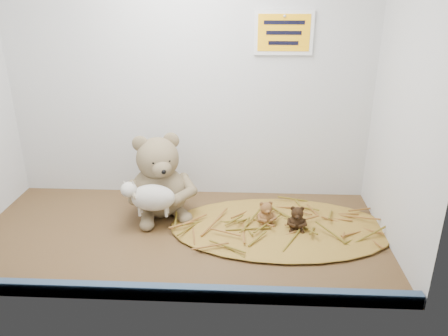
{
  "coord_description": "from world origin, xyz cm",
  "views": [
    {
      "loc": [
        18.56,
        -111.35,
        67.04
      ],
      "look_at": [
        12.85,
        3.95,
        19.97
      ],
      "focal_mm": 35.0,
      "sensor_mm": 36.0,
      "label": 1
    }
  ],
  "objects_px": {
    "main_teddy": "(158,175)",
    "mini_teddy_tan": "(266,212)",
    "mini_teddy_brown": "(297,217)",
    "toy_lamb": "(153,198)"
  },
  "relations": [
    {
      "from": "main_teddy",
      "to": "mini_teddy_brown",
      "type": "bearing_deg",
      "value": -35.35
    },
    {
      "from": "main_teddy",
      "to": "toy_lamb",
      "type": "height_order",
      "value": "main_teddy"
    },
    {
      "from": "mini_teddy_tan",
      "to": "mini_teddy_brown",
      "type": "height_order",
      "value": "same"
    },
    {
      "from": "mini_teddy_brown",
      "to": "main_teddy",
      "type": "bearing_deg",
      "value": 169.66
    },
    {
      "from": "main_teddy",
      "to": "mini_teddy_brown",
      "type": "distance_m",
      "value": 0.45
    },
    {
      "from": "toy_lamb",
      "to": "mini_teddy_brown",
      "type": "relative_size",
      "value": 2.33
    },
    {
      "from": "toy_lamb",
      "to": "mini_teddy_tan",
      "type": "relative_size",
      "value": 2.32
    },
    {
      "from": "main_teddy",
      "to": "toy_lamb",
      "type": "bearing_deg",
      "value": -112.49
    },
    {
      "from": "main_teddy",
      "to": "mini_teddy_tan",
      "type": "distance_m",
      "value": 0.35
    },
    {
      "from": "main_teddy",
      "to": "mini_teddy_brown",
      "type": "relative_size",
      "value": 3.59
    }
  ]
}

